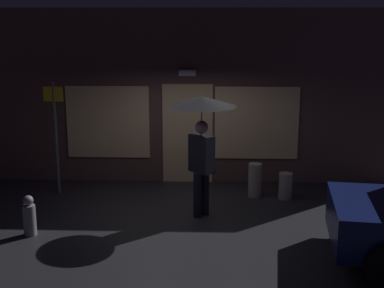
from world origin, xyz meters
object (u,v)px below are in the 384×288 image
sidewalk_bollard (255,180)px  fire_hydrant (29,217)px  person_with_umbrella (202,121)px  sidewalk_bollard_2 (285,186)px  street_sign_post (56,131)px

sidewalk_bollard → fire_hydrant: size_ratio=0.99×
sidewalk_bollard → fire_hydrant: (-3.97, -2.15, -0.02)m
person_with_umbrella → sidewalk_bollard_2: person_with_umbrella is taller
person_with_umbrella → sidewalk_bollard: person_with_umbrella is taller
street_sign_post → sidewalk_bollard: bearing=-1.3°
sidewalk_bollard → person_with_umbrella: bearing=-133.4°
sidewalk_bollard → fire_hydrant: fire_hydrant is taller
street_sign_post → sidewalk_bollard_2: (4.71, -0.21, -1.06)m
person_with_umbrella → fire_hydrant: size_ratio=3.19×
person_with_umbrella → sidewalk_bollard: 2.13m
person_with_umbrella → sidewalk_bollard_2: size_ratio=4.15×
sidewalk_bollard_2 → sidewalk_bollard: bearing=169.2°
person_with_umbrella → sidewalk_bollard: size_ratio=3.22×
sidewalk_bollard → sidewalk_bollard_2: (0.61, -0.12, -0.08)m
street_sign_post → sidewalk_bollard: 4.22m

